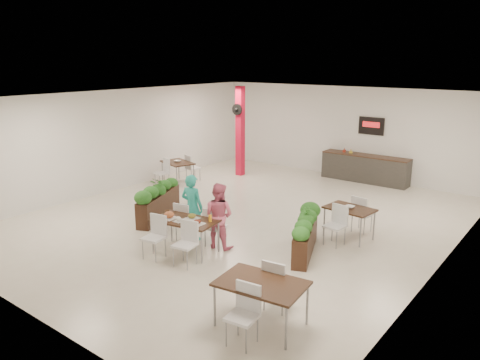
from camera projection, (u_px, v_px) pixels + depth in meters
The scene contains 12 objects.
ground at pixel (243, 219), 12.47m from camera, with size 12.00×12.00×0.00m, color beige.
room_shell at pixel (243, 144), 11.96m from camera, with size 10.10×12.10×3.22m.
red_column at pixel (240, 130), 16.73m from camera, with size 0.40×0.41×3.20m.
service_counter at pixel (365, 168), 16.09m from camera, with size 3.00×0.64×2.20m.
main_table at pixel (185, 224), 10.18m from camera, with size 1.51×1.79×0.92m.
diner_man at pixel (192, 207), 10.88m from camera, with size 0.57×0.38×1.57m, color #28B19E.
diner_woman at pixel (218, 216), 10.41m from camera, with size 0.73×0.57×1.50m, color #E56688.
planter_left at pixel (158, 199), 12.39m from camera, with size 1.08×2.01×1.12m.
planter_right at pixel (306, 231), 10.14m from camera, with size 1.02×1.89×1.05m.
side_table_a at pixel (178, 166), 15.81m from camera, with size 1.31×1.67×0.92m.
side_table_b at pixel (349, 213), 10.96m from camera, with size 1.17×1.66×0.92m.
side_table_c at pixel (261, 289), 7.33m from camera, with size 1.46×1.66×0.92m.
Camera 1 is at (7.13, -9.40, 4.15)m, focal length 35.00 mm.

